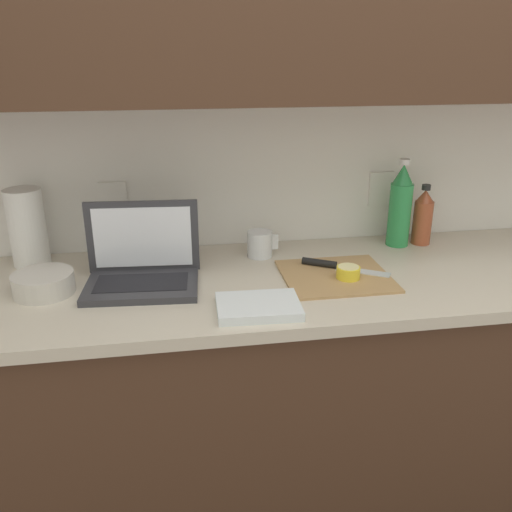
{
  "coord_description": "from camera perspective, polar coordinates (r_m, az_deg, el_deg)",
  "views": [
    {
      "loc": [
        -0.58,
        -1.48,
        1.57
      ],
      "look_at": [
        -0.33,
        -0.01,
        1.0
      ],
      "focal_mm": 38.0,
      "sensor_mm": 36.0,
      "label": 1
    }
  ],
  "objects": [
    {
      "name": "wall_back",
      "position": [
        1.82,
        9.59,
        20.38
      ],
      "size": [
        5.2,
        0.38,
        2.6
      ],
      "color": "white",
      "rests_on": "ground_plane"
    },
    {
      "name": "laptop",
      "position": [
        1.62,
        -11.87,
        -0.98
      ],
      "size": [
        0.34,
        0.24,
        0.23
      ],
      "rotation": [
        0.0,
        0.0,
        -0.08
      ],
      "color": "#333338",
      "rests_on": "counter_unit"
    },
    {
      "name": "lemon_half_cut",
      "position": [
        1.64,
        9.68,
        -1.69
      ],
      "size": [
        0.07,
        0.07,
        0.04
      ],
      "color": "yellow",
      "rests_on": "cutting_board"
    },
    {
      "name": "counter_unit",
      "position": [
        1.94,
        10.57,
        -13.94
      ],
      "size": [
        2.3,
        0.65,
        0.92
      ],
      "color": "#472D1E",
      "rests_on": "ground_plane"
    },
    {
      "name": "bottle_green_soda",
      "position": [
        1.99,
        17.16,
        3.92
      ],
      "size": [
        0.07,
        0.07,
        0.21
      ],
      "color": "#A34C2D",
      "rests_on": "counter_unit"
    },
    {
      "name": "paper_towel_roll",
      "position": [
        1.85,
        -22.94,
        2.78
      ],
      "size": [
        0.11,
        0.11,
        0.25
      ],
      "color": "white",
      "rests_on": "counter_unit"
    },
    {
      "name": "bowl_white",
      "position": [
        1.65,
        -21.46,
        -2.66
      ],
      "size": [
        0.17,
        0.17,
        0.06
      ],
      "color": "beige",
      "rests_on": "counter_unit"
    },
    {
      "name": "bottle_oil_tall",
      "position": [
        1.94,
        14.95,
        5.07
      ],
      "size": [
        0.08,
        0.08,
        0.3
      ],
      "color": "#2D934C",
      "rests_on": "counter_unit"
    },
    {
      "name": "ground_plane",
      "position": [
        2.23,
        9.19,
        -24.0
      ],
      "size": [
        12.0,
        12.0,
        0.0
      ],
      "primitive_type": "plane",
      "color": "#564C47",
      "rests_on": "ground"
    },
    {
      "name": "measuring_cup",
      "position": [
        1.8,
        0.43,
        1.28
      ],
      "size": [
        0.1,
        0.08,
        0.09
      ],
      "color": "silver",
      "rests_on": "counter_unit"
    },
    {
      "name": "dish_towel",
      "position": [
        1.44,
        0.25,
        -5.33
      ],
      "size": [
        0.23,
        0.17,
        0.02
      ],
      "primitive_type": "cube",
      "rotation": [
        0.0,
        0.0,
        -0.04
      ],
      "color": "white",
      "rests_on": "counter_unit"
    },
    {
      "name": "cutting_board",
      "position": [
        1.66,
        8.38,
        -2.08
      ],
      "size": [
        0.32,
        0.29,
        0.01
      ],
      "primitive_type": "cube",
      "color": "tan",
      "rests_on": "counter_unit"
    },
    {
      "name": "knife",
      "position": [
        1.71,
        7.79,
        -0.94
      ],
      "size": [
        0.25,
        0.17,
        0.02
      ],
      "rotation": [
        0.0,
        0.0,
        -0.54
      ],
      "color": "silver",
      "rests_on": "cutting_board"
    }
  ]
}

